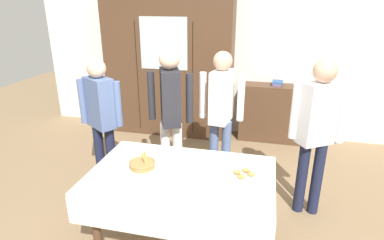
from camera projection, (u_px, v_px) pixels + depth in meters
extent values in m
plane|color=#846B4C|center=(187.00, 227.00, 3.23)|extent=(12.00, 12.00, 0.00)
cube|color=silver|center=(227.00, 52.00, 5.16)|extent=(6.40, 0.10, 2.70)
cylinder|color=#4C3321|center=(96.00, 225.00, 2.73)|extent=(0.07, 0.07, 0.70)
cylinder|color=#4C3321|center=(131.00, 180.00, 3.40)|extent=(0.07, 0.07, 0.70)
cylinder|color=#4C3321|center=(257.00, 197.00, 3.12)|extent=(0.07, 0.07, 0.70)
cube|color=white|center=(181.00, 175.00, 2.79)|extent=(1.59, 1.02, 0.03)
cube|color=white|center=(164.00, 225.00, 2.38)|extent=(1.59, 0.01, 0.24)
cube|color=#4C3321|center=(169.00, 69.00, 5.18)|extent=(2.05, 0.45, 2.16)
cube|color=silver|center=(163.00, 44.00, 4.82)|extent=(0.74, 0.01, 0.78)
cube|color=black|center=(138.00, 77.00, 5.11)|extent=(0.01, 0.01, 1.73)
cube|color=black|center=(193.00, 81.00, 4.92)|extent=(0.01, 0.01, 1.73)
cube|color=#4C3321|center=(275.00, 113.00, 5.08)|extent=(1.09, 0.35, 0.90)
cube|color=#664C7A|center=(277.00, 84.00, 4.91)|extent=(0.15, 0.22, 0.04)
cube|color=#2D5184|center=(278.00, 82.00, 4.90)|extent=(0.16, 0.18, 0.04)
cylinder|color=white|center=(230.00, 191.00, 2.53)|extent=(0.13, 0.13, 0.01)
cylinder|color=white|center=(230.00, 188.00, 2.52)|extent=(0.08, 0.08, 0.05)
torus|color=white|center=(235.00, 188.00, 2.51)|extent=(0.04, 0.01, 0.04)
cylinder|color=#47230F|center=(230.00, 185.00, 2.51)|extent=(0.06, 0.06, 0.01)
cylinder|color=silver|center=(163.00, 158.00, 3.06)|extent=(0.13, 0.13, 0.01)
cylinder|color=silver|center=(163.00, 155.00, 3.05)|extent=(0.08, 0.08, 0.05)
torus|color=silver|center=(167.00, 155.00, 3.04)|extent=(0.04, 0.01, 0.04)
cylinder|color=white|center=(113.00, 177.00, 2.73)|extent=(0.13, 0.13, 0.01)
cylinder|color=white|center=(113.00, 174.00, 2.71)|extent=(0.08, 0.08, 0.05)
torus|color=white|center=(117.00, 174.00, 2.70)|extent=(0.04, 0.01, 0.04)
cylinder|color=#47230F|center=(113.00, 172.00, 2.71)|extent=(0.06, 0.06, 0.01)
cylinder|color=silver|center=(185.00, 164.00, 2.94)|extent=(0.13, 0.13, 0.01)
cylinder|color=silver|center=(185.00, 161.00, 2.93)|extent=(0.08, 0.08, 0.05)
torus|color=silver|center=(189.00, 161.00, 2.92)|extent=(0.04, 0.01, 0.04)
cylinder|color=#47230F|center=(185.00, 159.00, 2.92)|extent=(0.06, 0.06, 0.01)
cylinder|color=white|center=(212.00, 165.00, 2.92)|extent=(0.13, 0.13, 0.01)
cylinder|color=white|center=(212.00, 162.00, 2.91)|extent=(0.08, 0.08, 0.05)
torus|color=white|center=(216.00, 162.00, 2.90)|extent=(0.04, 0.01, 0.04)
cylinder|color=#47230F|center=(212.00, 160.00, 2.90)|extent=(0.06, 0.06, 0.01)
cylinder|color=#9E7542|center=(142.00, 165.00, 2.88)|extent=(0.22, 0.22, 0.05)
torus|color=#9E7542|center=(142.00, 163.00, 2.87)|extent=(0.24, 0.24, 0.02)
cylinder|color=tan|center=(144.00, 159.00, 2.83)|extent=(0.04, 0.04, 0.12)
cylinder|color=tan|center=(145.00, 158.00, 2.85)|extent=(0.04, 0.03, 0.12)
cylinder|color=tan|center=(145.00, 157.00, 2.86)|extent=(0.04, 0.02, 0.12)
cylinder|color=white|center=(244.00, 176.00, 2.74)|extent=(0.28, 0.28, 0.01)
ellipsoid|color=#BC7F3D|center=(251.00, 174.00, 2.72)|extent=(0.07, 0.05, 0.04)
ellipsoid|color=#BC7F3D|center=(246.00, 170.00, 2.78)|extent=(0.07, 0.05, 0.04)
ellipsoid|color=#BC7F3D|center=(237.00, 172.00, 2.75)|extent=(0.07, 0.05, 0.04)
ellipsoid|color=#BC7F3D|center=(241.00, 177.00, 2.68)|extent=(0.07, 0.05, 0.04)
cube|color=silver|center=(178.00, 195.00, 2.48)|extent=(0.10, 0.01, 0.00)
ellipsoid|color=silver|center=(185.00, 196.00, 2.47)|extent=(0.03, 0.02, 0.01)
cube|color=silver|center=(254.00, 163.00, 2.96)|extent=(0.10, 0.01, 0.00)
ellipsoid|color=silver|center=(260.00, 164.00, 2.94)|extent=(0.03, 0.02, 0.01)
cylinder|color=#191E38|center=(100.00, 155.00, 3.87)|extent=(0.11, 0.11, 0.76)
cylinder|color=#191E38|center=(111.00, 156.00, 3.84)|extent=(0.11, 0.11, 0.76)
cube|color=slate|center=(100.00, 103.00, 3.62)|extent=(0.41, 0.37, 0.57)
sphere|color=#DBB293|center=(96.00, 68.00, 3.48)|extent=(0.21, 0.21, 0.21)
cylinder|color=slate|center=(82.00, 101.00, 3.67)|extent=(0.08, 0.08, 0.52)
cylinder|color=slate|center=(118.00, 104.00, 3.57)|extent=(0.08, 0.08, 0.52)
cylinder|color=#191E38|center=(302.00, 177.00, 3.36)|extent=(0.11, 0.11, 0.81)
cylinder|color=#191E38|center=(317.00, 179.00, 3.32)|extent=(0.11, 0.11, 0.81)
cube|color=silver|center=(319.00, 114.00, 3.09)|extent=(0.41, 0.36, 0.61)
sphere|color=tan|center=(325.00, 71.00, 2.94)|extent=(0.22, 0.22, 0.22)
cylinder|color=silver|center=(295.00, 112.00, 3.14)|extent=(0.08, 0.08, 0.55)
cylinder|color=silver|center=(343.00, 115.00, 3.04)|extent=(0.08, 0.08, 0.55)
cylinder|color=slate|center=(214.00, 151.00, 3.94)|extent=(0.11, 0.11, 0.80)
cylinder|color=slate|center=(226.00, 152.00, 3.91)|extent=(0.11, 0.11, 0.80)
cube|color=silver|center=(222.00, 97.00, 3.68)|extent=(0.25, 0.38, 0.60)
sphere|color=tan|center=(223.00, 61.00, 3.53)|extent=(0.22, 0.22, 0.22)
cylinder|color=silver|center=(203.00, 95.00, 3.72)|extent=(0.08, 0.08, 0.54)
cylinder|color=silver|center=(241.00, 98.00, 3.63)|extent=(0.08, 0.08, 0.54)
cylinder|color=silver|center=(166.00, 155.00, 3.82)|extent=(0.11, 0.11, 0.82)
cylinder|color=silver|center=(178.00, 156.00, 3.79)|extent=(0.11, 0.11, 0.82)
cube|color=#232328|center=(170.00, 97.00, 3.55)|extent=(0.32, 0.41, 0.62)
sphere|color=#DBB293|center=(169.00, 59.00, 3.41)|extent=(0.22, 0.22, 0.22)
cylinder|color=#232328|center=(151.00, 96.00, 3.60)|extent=(0.08, 0.08, 0.55)
cylinder|color=#232328|center=(190.00, 98.00, 3.51)|extent=(0.08, 0.08, 0.55)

